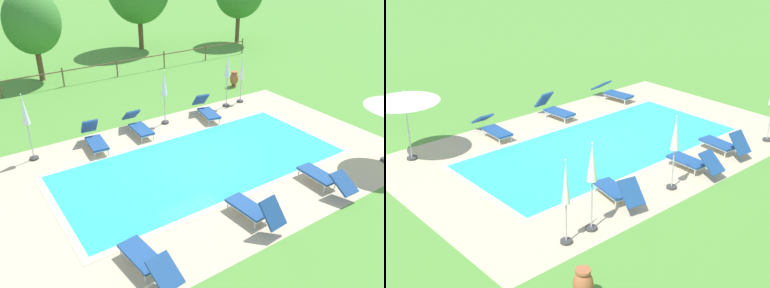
% 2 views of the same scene
% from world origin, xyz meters
% --- Properties ---
extents(ground_plane, '(160.00, 160.00, 0.00)m').
position_xyz_m(ground_plane, '(0.00, 0.00, 0.00)').
color(ground_plane, '#518E38').
extents(pool_deck_paving, '(14.56, 8.95, 0.01)m').
position_xyz_m(pool_deck_paving, '(0.00, 0.00, 0.00)').
color(pool_deck_paving, '#BCAD8E').
rests_on(pool_deck_paving, ground).
extents(swimming_pool_water, '(10.10, 4.49, 0.01)m').
position_xyz_m(swimming_pool_water, '(0.00, 0.00, 0.01)').
color(swimming_pool_water, '#2DB7C6').
rests_on(swimming_pool_water, ground).
extents(pool_coping_rim, '(10.58, 4.97, 0.01)m').
position_xyz_m(pool_coping_rim, '(0.00, 0.00, 0.01)').
color(pool_coping_rim, beige).
rests_on(pool_coping_rim, ground).
extents(sun_lounger_north_near_steps, '(0.96, 1.98, 0.95)m').
position_xyz_m(sun_lounger_north_near_steps, '(2.51, 3.25, 0.39)').
color(sun_lounger_north_near_steps, navy).
rests_on(sun_lounger_north_near_steps, ground).
extents(sun_lounger_north_mid, '(0.67, 2.06, 0.77)m').
position_xyz_m(sun_lounger_north_mid, '(2.45, -3.38, 0.36)').
color(sun_lounger_north_mid, navy).
rests_on(sun_lounger_north_mid, ground).
extents(sun_lounger_north_far, '(0.75, 1.90, 0.99)m').
position_xyz_m(sun_lounger_north_far, '(-0.59, -3.43, 0.39)').
color(sun_lounger_north_far, navy).
rests_on(sun_lounger_north_far, ground).
extents(sun_lounger_north_end, '(0.77, 1.91, 0.99)m').
position_xyz_m(sun_lounger_north_end, '(-2.72, 3.28, 0.39)').
color(sun_lounger_north_end, navy).
rests_on(sun_lounger_north_end, ground).
extents(sun_lounger_south_near_corner, '(0.66, 1.98, 0.88)m').
position_xyz_m(sun_lounger_south_near_corner, '(-0.77, 3.46, 0.38)').
color(sun_lounger_south_near_corner, navy).
rests_on(sun_lounger_south_near_corner, ground).
extents(sun_lounger_south_mid, '(0.80, 2.09, 0.77)m').
position_xyz_m(sun_lounger_south_mid, '(-4.02, -3.48, 0.36)').
color(sun_lounger_south_mid, navy).
rests_on(sun_lounger_south_mid, ground).
extents(patio_umbrella_closed_row_west, '(0.32, 0.32, 2.37)m').
position_xyz_m(patio_umbrella_closed_row_west, '(5.01, 3.88, 1.48)').
color(patio_umbrella_closed_row_west, '#383838').
rests_on(patio_umbrella_closed_row_west, ground).
extents(patio_umbrella_closed_row_mid_west, '(0.32, 0.32, 2.54)m').
position_xyz_m(patio_umbrella_closed_row_mid_west, '(-4.92, 3.66, 1.73)').
color(patio_umbrella_closed_row_mid_west, '#383838').
rests_on(patio_umbrella_closed_row_mid_west, ground).
extents(patio_umbrella_closed_row_centre, '(0.32, 0.32, 2.39)m').
position_xyz_m(patio_umbrella_closed_row_centre, '(0.65, 3.74, 1.62)').
color(patio_umbrella_closed_row_centre, '#383838').
rests_on(patio_umbrella_closed_row_centre, ground).
extents(patio_umbrella_closed_row_mid_east, '(0.32, 0.32, 2.54)m').
position_xyz_m(patio_umbrella_closed_row_mid_east, '(4.10, 3.84, 1.77)').
color(patio_umbrella_closed_row_mid_east, '#383838').
rests_on(patio_umbrella_closed_row_mid_east, ground).
extents(terracotta_urn_near_fence, '(0.46, 0.46, 0.83)m').
position_xyz_m(terracotta_urn_near_fence, '(6.21, 5.85, 0.44)').
color(terracotta_urn_near_fence, '#A85B38').
rests_on(terracotta_urn_near_fence, ground).
extents(perimeter_fence, '(22.17, 0.08, 1.05)m').
position_xyz_m(perimeter_fence, '(0.06, 10.97, 0.69)').
color(perimeter_fence, brown).
rests_on(perimeter_fence, ground).
extents(tree_west_mid, '(3.02, 3.02, 4.98)m').
position_xyz_m(tree_west_mid, '(-2.20, 12.75, 3.23)').
color(tree_west_mid, brown).
rests_on(tree_west_mid, ground).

